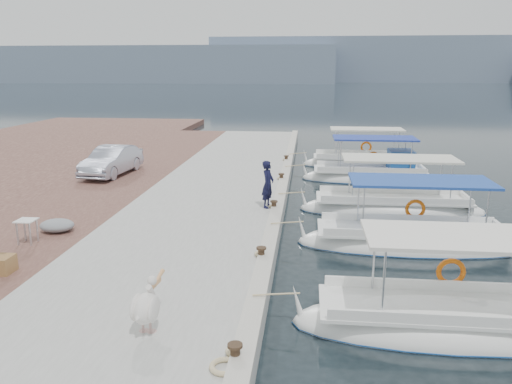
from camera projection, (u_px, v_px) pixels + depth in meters
ground at (281, 235)px, 17.28m from camera, size 400.00×400.00×0.00m
concrete_quay at (220, 192)px, 22.35m from camera, size 6.00×40.00×0.50m
quay_curb at (282, 186)px, 21.99m from camera, size 0.44×40.00×0.12m
cobblestone_strip at (113, 189)px, 22.86m from camera, size 4.00×40.00×0.50m
distant_hills at (380, 63)px, 206.92m from camera, size 330.00×60.00×18.00m
fishing_caique_a at (445, 326)px, 10.94m from camera, size 6.75×2.10×2.83m
fishing_caique_b at (410, 243)px, 16.11m from camera, size 7.28×2.17×2.83m
fishing_caique_c at (392, 209)px, 20.01m from camera, size 7.36×2.12×2.83m
fishing_caique_d at (371, 177)px, 25.69m from camera, size 6.89×2.21×2.83m
fishing_caique_e at (362, 164)px, 29.43m from camera, size 6.96×2.06×2.83m
mooring_bollards at (274, 204)px, 18.60m from camera, size 0.28×20.28×0.33m
pelican at (146, 307)px, 9.86m from camera, size 0.53×1.36×1.05m
fisherman at (268, 184)px, 18.69m from camera, size 0.59×0.74×1.79m
parked_car at (112, 161)px, 24.53m from camera, size 1.87×4.38×1.40m
wooden_crate at (2, 264)px, 12.81m from camera, size 0.55×0.55×0.44m
tarp_bundle at (57, 225)px, 16.06m from camera, size 1.10×0.90×0.40m
folding_table at (27, 226)px, 14.90m from camera, size 0.55×0.55×0.73m
rope_coil at (224, 367)px, 8.72m from camera, size 0.54×0.54×0.10m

